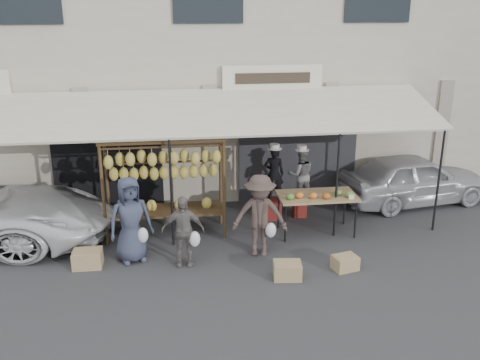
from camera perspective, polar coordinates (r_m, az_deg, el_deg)
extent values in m
plane|color=#2D2D30|center=(10.51, -1.46, -9.31)|extent=(90.00, 90.00, 0.00)
cube|color=beige|center=(15.80, -4.19, 13.55)|extent=(24.00, 6.00, 7.00)
cube|color=#232328|center=(13.57, 6.18, 2.91)|extent=(3.00, 0.10, 2.50)
cube|color=black|center=(13.29, -13.94, 2.11)|extent=(2.60, 0.10, 2.50)
cube|color=silver|center=(12.97, 3.48, 10.83)|extent=(2.40, 0.10, 0.60)
cube|color=beige|center=(11.79, -2.79, 7.31)|extent=(10.00, 2.34, 0.63)
cylinder|color=black|center=(11.04, -7.33, -1.48)|extent=(0.05, 0.05, 2.30)
cylinder|color=black|center=(11.57, 10.27, -0.67)|extent=(0.05, 0.05, 2.30)
cylinder|color=black|center=(12.45, 20.41, -0.17)|extent=(0.05, 0.05, 2.30)
cylinder|color=black|center=(11.34, -14.38, -1.64)|extent=(0.07, 0.07, 2.20)
cylinder|color=black|center=(11.30, -1.70, -1.11)|extent=(0.07, 0.07, 2.20)
cylinder|color=black|center=(12.09, -13.98, -0.32)|extent=(0.07, 0.07, 2.20)
cylinder|color=black|center=(12.05, -2.10, 0.19)|extent=(0.07, 0.07, 2.20)
cube|color=black|center=(11.31, -8.30, 4.55)|extent=(2.60, 0.90, 0.07)
cylinder|color=black|center=(11.00, -8.28, 3.50)|extent=(2.50, 0.05, 0.05)
cylinder|color=black|center=(11.68, -8.27, 4.40)|extent=(2.50, 0.05, 0.05)
cylinder|color=black|center=(11.45, -8.17, 1.89)|extent=(2.50, 0.05, 0.05)
cube|color=black|center=(11.82, -7.93, -3.22)|extent=(2.50, 0.80, 0.05)
ellipsoid|color=#CABD50|center=(11.15, -13.87, 1.85)|extent=(0.20, 0.18, 0.30)
ellipsoid|color=#CABD50|center=(11.27, -12.69, 2.18)|extent=(0.20, 0.18, 0.30)
ellipsoid|color=#CABD50|center=(11.09, -11.64, 2.18)|extent=(0.20, 0.18, 0.30)
ellipsoid|color=#CABD50|center=(11.22, -10.47, 2.50)|extent=(0.20, 0.18, 0.30)
ellipsoid|color=#CABD50|center=(11.08, -9.36, 2.17)|extent=(0.20, 0.18, 0.30)
ellipsoid|color=#CABD50|center=(11.21, -8.22, 2.42)|extent=(0.20, 0.18, 0.30)
ellipsoid|color=#CABD50|center=(11.06, -7.09, 2.36)|extent=(0.20, 0.18, 0.30)
ellipsoid|color=#CABD50|center=(11.21, -5.97, 2.58)|extent=(0.20, 0.18, 0.30)
ellipsoid|color=#CABD50|center=(11.08, -4.80, 2.30)|extent=(0.20, 0.18, 0.30)
ellipsoid|color=#CABD50|center=(11.24, -3.72, 2.58)|extent=(0.20, 0.18, 0.30)
ellipsoid|color=#CABD50|center=(11.10, -2.54, 2.51)|extent=(0.20, 0.18, 0.30)
ellipsoid|color=#CABD50|center=(11.59, -13.32, 0.61)|extent=(0.20, 0.18, 0.30)
ellipsoid|color=#CABD50|center=(11.57, -12.28, 0.63)|extent=(0.20, 0.18, 0.30)
ellipsoid|color=#CABD50|center=(11.55, -11.24, 0.60)|extent=(0.20, 0.18, 0.30)
ellipsoid|color=#CABD50|center=(11.53, -10.21, 0.80)|extent=(0.20, 0.18, 0.30)
ellipsoid|color=#CABD50|center=(11.53, -9.16, 0.67)|extent=(0.20, 0.18, 0.30)
ellipsoid|color=#CABD50|center=(11.52, -8.12, 0.78)|extent=(0.20, 0.18, 0.30)
ellipsoid|color=#CABD50|center=(11.52, -7.08, 0.84)|extent=(0.20, 0.18, 0.30)
ellipsoid|color=#CABD50|center=(11.53, -6.03, 0.82)|extent=(0.20, 0.18, 0.30)
ellipsoid|color=#CABD50|center=(11.53, -4.99, 0.93)|extent=(0.20, 0.18, 0.30)
ellipsoid|color=#CABD50|center=(11.54, -3.95, 1.03)|extent=(0.20, 0.18, 0.30)
ellipsoid|color=#CABD50|center=(11.55, -2.91, 1.08)|extent=(0.20, 0.18, 0.30)
cube|color=tan|center=(11.74, 8.23, -1.68)|extent=(1.70, 0.90, 0.05)
cylinder|color=black|center=(11.40, 4.87, -4.64)|extent=(0.04, 0.04, 0.85)
cylinder|color=black|center=(11.81, 12.21, -4.16)|extent=(0.04, 0.04, 0.85)
cylinder|color=black|center=(12.07, 4.13, -3.25)|extent=(0.04, 0.04, 0.85)
cylinder|color=black|center=(12.45, 11.10, -2.84)|extent=(0.04, 0.04, 0.85)
ellipsoid|color=#598C33|center=(11.35, 5.38, -1.78)|extent=(0.18, 0.14, 0.14)
ellipsoid|color=orange|center=(11.45, 6.36, -1.63)|extent=(0.18, 0.14, 0.14)
ellipsoid|color=orange|center=(11.47, 7.82, -1.66)|extent=(0.18, 0.14, 0.14)
ellipsoid|color=#B25919|center=(11.49, 9.20, -1.70)|extent=(0.18, 0.14, 0.14)
ellipsoid|color=#598C33|center=(11.73, 10.42, -1.33)|extent=(0.18, 0.14, 0.14)
ellipsoid|color=#598C33|center=(11.67, 11.60, -1.51)|extent=(0.18, 0.14, 0.14)
imported|color=black|center=(12.35, 3.65, 0.70)|extent=(0.51, 0.39, 1.26)
imported|color=slate|center=(12.56, 6.50, 0.58)|extent=(0.62, 0.48, 1.27)
imported|color=#353A50|center=(10.63, -11.62, -4.17)|extent=(0.98, 0.80, 1.74)
imported|color=slate|center=(10.38, -6.12, -5.42)|extent=(0.85, 0.38, 1.42)
imported|color=#443631|center=(10.64, 2.12, -3.84)|extent=(1.19, 0.81, 1.71)
cube|color=maroon|center=(12.65, 3.57, -3.06)|extent=(0.43, 0.43, 0.49)
cube|color=maroon|center=(12.84, 6.36, -2.97)|extent=(0.36, 0.36, 0.41)
cube|color=tan|center=(10.11, 5.07, -9.58)|extent=(0.56, 0.45, 0.31)
cube|color=tan|center=(10.57, 11.14, -8.65)|extent=(0.53, 0.45, 0.27)
cube|color=tan|center=(10.88, -15.94, -8.07)|extent=(0.56, 0.42, 0.33)
imported|color=#B0B0B6|center=(14.13, 18.01, 0.14)|extent=(3.96, 2.09, 1.29)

